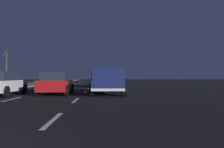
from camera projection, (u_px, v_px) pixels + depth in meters
ground at (79, 86)px, 29.78m from camera, size 144.00×144.00×0.00m
sidewalk_shoulder at (21, 86)px, 29.47m from camera, size 108.00×4.00×0.12m
lane_markings at (60, 85)px, 32.76m from camera, size 108.22×7.04×0.01m
pickup_truck at (108, 81)px, 16.21m from camera, size 5.45×2.33×1.87m
sedan_tan at (60, 79)px, 35.38m from camera, size 4.45×2.10×1.54m
sedan_white at (2, 83)px, 14.61m from camera, size 4.41×2.04×1.54m
sedan_silver at (104, 80)px, 25.76m from camera, size 4.43×2.06×1.54m
sedan_red at (56, 83)px, 15.58m from camera, size 4.45×2.10×1.54m
bare_tree_far at (6, 67)px, 38.24m from camera, size 1.75×0.91×5.79m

